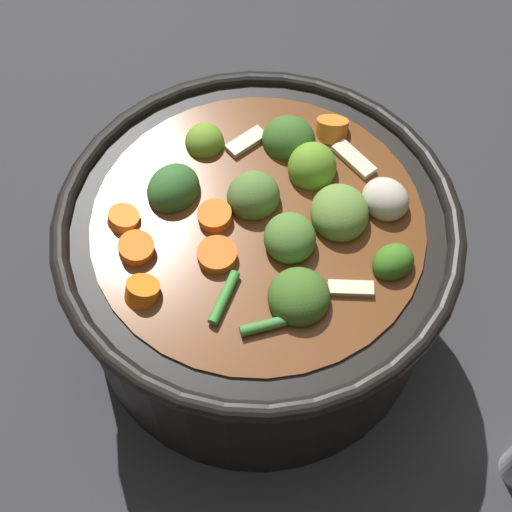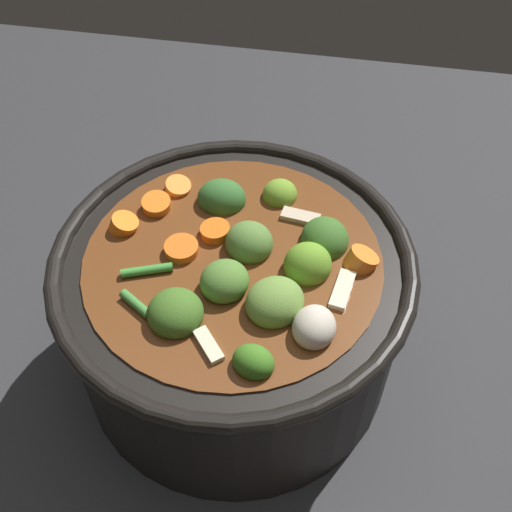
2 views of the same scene
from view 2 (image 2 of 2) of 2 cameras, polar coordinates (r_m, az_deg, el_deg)
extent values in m
plane|color=#2D2D30|center=(0.62, -1.74, -8.96)|extent=(1.10, 1.10, 0.00)
cylinder|color=black|center=(0.56, -1.91, -5.12)|extent=(0.28, 0.28, 0.14)
torus|color=black|center=(0.51, -2.11, -0.40)|extent=(0.30, 0.30, 0.01)
cylinder|color=brown|center=(0.56, -1.93, -4.78)|extent=(0.24, 0.24, 0.13)
ellipsoid|color=#33662C|center=(0.55, -3.14, 5.20)|extent=(0.04, 0.05, 0.03)
ellipsoid|color=#406A24|center=(0.47, -7.33, -5.18)|extent=(0.05, 0.05, 0.03)
ellipsoid|color=#659929|center=(0.49, 4.68, -1.00)|extent=(0.05, 0.05, 0.04)
ellipsoid|color=#3D741F|center=(0.44, -0.24, -9.60)|extent=(0.03, 0.04, 0.02)
ellipsoid|color=olive|center=(0.55, 2.18, 5.59)|extent=(0.04, 0.04, 0.03)
ellipsoid|color=#557C37|center=(0.51, -0.63, 1.21)|extent=(0.04, 0.05, 0.03)
ellipsoid|color=#3A6727|center=(0.52, 6.25, 1.48)|extent=(0.05, 0.05, 0.04)
ellipsoid|color=olive|center=(0.47, 1.72, -4.22)|extent=(0.06, 0.06, 0.03)
ellipsoid|color=#517E32|center=(0.48, -3.08, -2.27)|extent=(0.05, 0.05, 0.03)
cylinder|color=orange|center=(0.56, -7.10, 6.18)|extent=(0.03, 0.03, 0.02)
cylinder|color=orange|center=(0.51, 9.50, -0.46)|extent=(0.04, 0.04, 0.02)
cylinder|color=orange|center=(0.52, -3.70, 2.12)|extent=(0.03, 0.03, 0.01)
cylinder|color=orange|center=(0.51, -6.88, 0.19)|extent=(0.04, 0.04, 0.01)
cylinder|color=orange|center=(0.55, -8.99, 4.50)|extent=(0.03, 0.03, 0.02)
cylinder|color=orange|center=(0.54, -11.93, 2.70)|extent=(0.03, 0.03, 0.02)
ellipsoid|color=beige|center=(0.46, 5.30, -6.46)|extent=(0.04, 0.04, 0.03)
cylinder|color=#3E8136|center=(0.48, -10.85, -4.29)|extent=(0.02, 0.03, 0.01)
cylinder|color=#3D9037|center=(0.50, -9.88, -1.28)|extent=(0.02, 0.04, 0.01)
cube|color=beige|center=(0.45, -3.83, -8.16)|extent=(0.03, 0.03, 0.01)
cube|color=beige|center=(0.49, 7.85, -3.05)|extent=(0.04, 0.02, 0.01)
cube|color=beige|center=(0.53, 4.07, 3.57)|extent=(0.02, 0.03, 0.01)
camera|label=1|loc=(0.32, -72.04, 30.16)|focal=49.97mm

